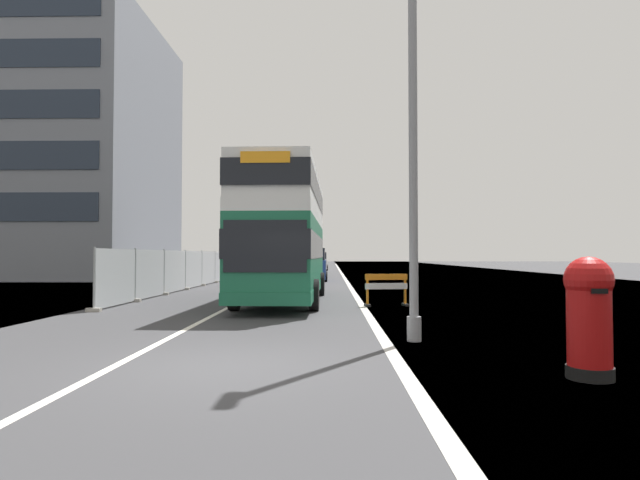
# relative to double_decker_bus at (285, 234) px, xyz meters

# --- Properties ---
(ground) EXTENTS (140.00, 280.00, 0.10)m
(ground) POSITION_rel_double_decker_bus_xyz_m (0.60, -11.45, -2.59)
(ground) COLOR #38383A
(double_decker_bus) EXTENTS (2.94, 10.92, 4.78)m
(double_decker_bus) POSITION_rel_double_decker_bus_xyz_m (0.00, 0.00, 0.00)
(double_decker_bus) COLOR #196042
(double_decker_bus) RESTS_ON ground
(lamppost_foreground) EXTENTS (0.29, 0.70, 9.08)m
(lamppost_foreground) POSITION_rel_double_decker_bus_xyz_m (3.41, -9.10, 1.76)
(lamppost_foreground) COLOR gray
(lamppost_foreground) RESTS_ON ground
(red_pillar_postbox) EXTENTS (0.66, 0.66, 1.73)m
(red_pillar_postbox) POSITION_rel_double_decker_bus_xyz_m (5.38, -12.32, -1.60)
(red_pillar_postbox) COLOR black
(red_pillar_postbox) RESTS_ON ground
(roadworks_barrier) EXTENTS (1.53, 0.70, 1.10)m
(roadworks_barrier) POSITION_rel_double_decker_bus_xyz_m (3.64, -1.75, -1.87)
(roadworks_barrier) COLOR orange
(roadworks_barrier) RESTS_ON ground
(construction_site_fence) EXTENTS (0.44, 20.60, 2.02)m
(construction_site_fence) POSITION_rel_double_decker_bus_xyz_m (-5.58, 6.45, -1.58)
(construction_site_fence) COLOR #A8AAAD
(construction_site_fence) RESTS_ON ground
(car_oncoming_near) EXTENTS (1.97, 4.57, 2.22)m
(car_oncoming_near) POSITION_rel_double_decker_bus_xyz_m (0.53, 15.99, -1.51)
(car_oncoming_near) COLOR navy
(car_oncoming_near) RESTS_ON ground
(car_receding_mid) EXTENTS (2.07, 4.45, 2.36)m
(car_receding_mid) POSITION_rel_double_decker_bus_xyz_m (-0.11, 25.10, -1.44)
(car_receding_mid) COLOR black
(car_receding_mid) RESTS_ON ground
(car_receding_far) EXTENTS (1.97, 4.01, 2.22)m
(car_receding_far) POSITION_rel_double_decker_bus_xyz_m (-3.30, 32.01, -1.50)
(car_receding_far) COLOR slate
(car_receding_far) RESTS_ON ground
(car_far_side) EXTENTS (1.97, 3.98, 2.08)m
(car_far_side) POSITION_rel_double_decker_bus_xyz_m (0.47, 40.81, -1.57)
(car_far_side) COLOR silver
(car_far_side) RESTS_ON ground
(bare_tree_far_verge_near) EXTENTS (2.59, 2.21, 5.17)m
(bare_tree_far_verge_near) POSITION_rel_double_decker_bus_xyz_m (-14.12, 31.77, -0.03)
(bare_tree_far_verge_near) COLOR #4C3D2D
(bare_tree_far_verge_near) RESTS_ON ground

